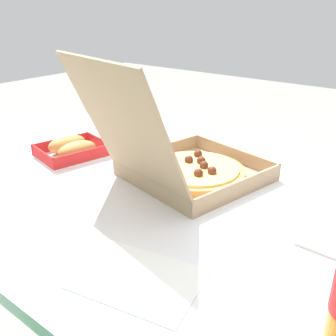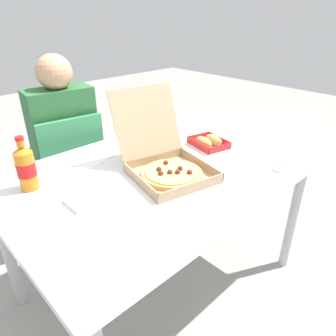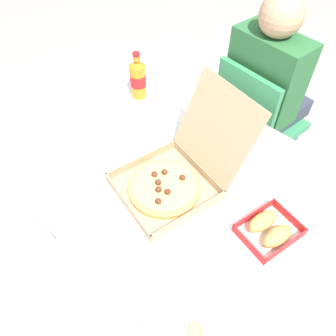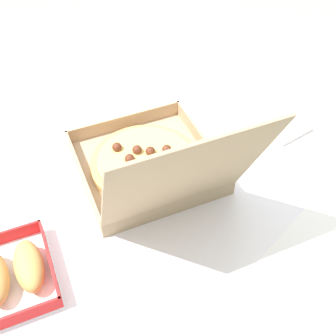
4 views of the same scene
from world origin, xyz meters
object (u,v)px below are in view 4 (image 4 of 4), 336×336
object	(u,v)px
pizza_box_open	(152,165)
paper_menu	(317,251)
bread_side_box	(12,273)
napkin_pile	(283,124)

from	to	relation	value
pizza_box_open	paper_menu	world-z (taller)	pizza_box_open
bread_side_box	paper_menu	size ratio (longest dim) A/B	1.04
pizza_box_open	bread_side_box	bearing A→B (deg)	10.20
paper_menu	napkin_pile	distance (m)	0.39
bread_side_box	napkin_pile	bearing A→B (deg)	-178.49
bread_side_box	paper_menu	bearing A→B (deg)	150.93
bread_side_box	paper_menu	world-z (taller)	bread_side_box
pizza_box_open	bread_side_box	distance (m)	0.37
pizza_box_open	paper_menu	xyz separation A→B (m)	(-0.17, 0.36, -0.05)
paper_menu	napkin_pile	world-z (taller)	napkin_pile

